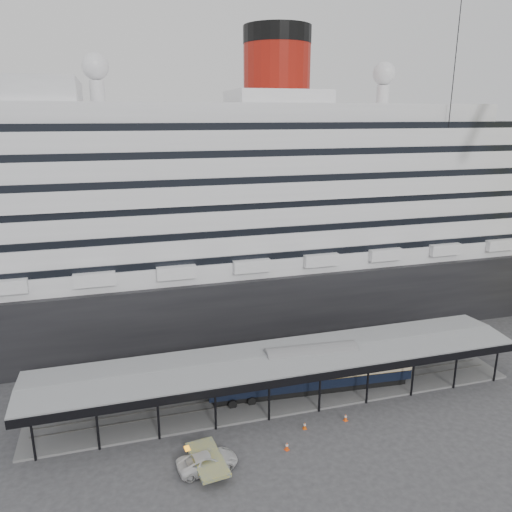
% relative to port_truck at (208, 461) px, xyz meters
% --- Properties ---
extents(ground, '(200.00, 200.00, 0.00)m').
position_rel_port_truck_xyz_m(ground, '(10.62, 4.74, -0.78)').
color(ground, '#353537').
rests_on(ground, ground).
extents(cruise_ship, '(130.00, 30.00, 43.90)m').
position_rel_port_truck_xyz_m(cruise_ship, '(10.67, 36.74, 17.57)').
color(cruise_ship, black).
rests_on(cruise_ship, ground).
extents(platform_canopy, '(56.00, 9.18, 5.30)m').
position_rel_port_truck_xyz_m(platform_canopy, '(10.62, 9.74, 1.59)').
color(platform_canopy, slate).
rests_on(platform_canopy, ground).
extents(port_truck, '(5.86, 3.22, 1.55)m').
position_rel_port_truck_xyz_m(port_truck, '(0.00, 0.00, 0.00)').
color(port_truck, silver).
rests_on(port_truck, ground).
extents(pullman_carriage, '(24.34, 4.77, 23.74)m').
position_rel_port_truck_xyz_m(pullman_carriage, '(14.11, 9.74, 2.09)').
color(pullman_carriage, black).
rests_on(pullman_carriage, ground).
extents(traffic_cone_left, '(0.46, 0.46, 0.79)m').
position_rel_port_truck_xyz_m(traffic_cone_left, '(10.81, 3.11, -0.39)').
color(traffic_cone_left, '#E0530C').
rests_on(traffic_cone_left, ground).
extents(traffic_cone_mid, '(0.57, 0.57, 0.84)m').
position_rel_port_truck_xyz_m(traffic_cone_mid, '(7.90, 0.45, -0.36)').
color(traffic_cone_mid, '#E9420C').
rests_on(traffic_cone_mid, ground).
extents(traffic_cone_right, '(0.51, 0.51, 0.82)m').
position_rel_port_truck_xyz_m(traffic_cone_right, '(15.52, 3.23, -0.37)').
color(traffic_cone_right, '#FB4F0D').
rests_on(traffic_cone_right, ground).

